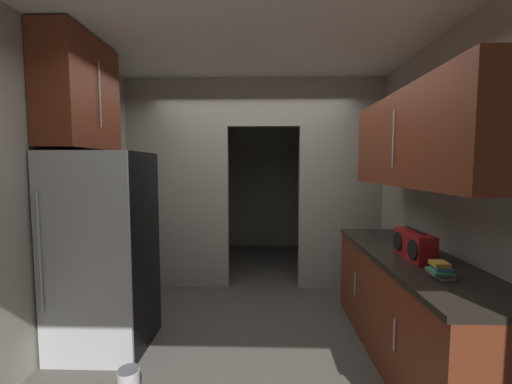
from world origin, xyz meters
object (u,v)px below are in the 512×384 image
book_stack (441,271)px  paint_can (129,382)px  refrigerator (104,251)px  boombox (414,245)px

book_stack → paint_can: book_stack is taller
refrigerator → book_stack: (2.57, -0.68, 0.07)m
paint_can → refrigerator: bearing=126.8°
refrigerator → book_stack: refrigerator is taller
boombox → paint_can: boombox is taller
refrigerator → paint_can: (0.46, -0.62, -0.78)m
book_stack → refrigerator: bearing=165.2°
refrigerator → book_stack: bearing=-14.8°
boombox → book_stack: boombox is taller
book_stack → boombox: bearing=86.2°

